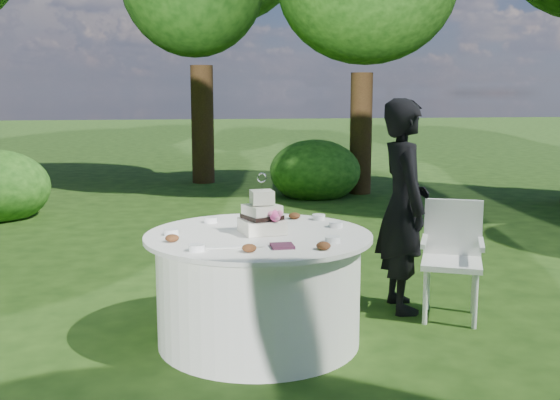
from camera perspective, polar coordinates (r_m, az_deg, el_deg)
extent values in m
plane|color=#19350E|center=(4.71, -1.84, -12.14)|extent=(80.00, 80.00, 0.00)
cube|color=#4D2138|center=(4.09, 0.20, -4.02)|extent=(0.14, 0.14, 0.02)
ellipsoid|color=white|center=(4.08, -4.55, -4.14)|extent=(0.48, 0.07, 0.01)
imported|color=black|center=(5.26, 10.69, -0.50)|extent=(0.43, 0.63, 1.68)
cylinder|color=white|center=(4.59, -1.86, -7.83)|extent=(1.40, 1.40, 0.74)
cylinder|color=white|center=(4.49, -1.89, -3.14)|extent=(1.56, 1.56, 0.03)
cube|color=silver|center=(4.50, -1.57, -2.27)|extent=(0.32, 0.32, 0.09)
cube|color=white|center=(4.48, -1.58, -1.02)|extent=(0.28, 0.28, 0.09)
cube|color=white|center=(4.46, -1.58, 0.25)|extent=(0.16, 0.16, 0.09)
cube|color=black|center=(4.49, -1.57, -1.46)|extent=(0.29, 0.29, 0.03)
sphere|color=#F2479B|center=(4.39, -0.42, -1.42)|extent=(0.07, 0.07, 0.07)
cylinder|color=silver|center=(4.45, -1.59, 1.20)|extent=(0.01, 0.01, 0.05)
torus|color=silver|center=(4.45, -1.59, 1.97)|extent=(0.07, 0.02, 0.07)
cube|color=white|center=(5.18, 14.71, -5.34)|extent=(0.59, 0.59, 0.04)
cube|color=white|center=(5.32, 14.83, -2.31)|extent=(0.42, 0.22, 0.44)
cylinder|color=silver|center=(5.07, 12.55, -8.27)|extent=(0.04, 0.04, 0.42)
cylinder|color=silver|center=(5.08, 16.63, -8.43)|extent=(0.04, 0.04, 0.42)
cylinder|color=white|center=(5.42, 12.72, -7.14)|extent=(0.04, 0.04, 0.42)
cylinder|color=white|center=(5.42, 16.53, -7.30)|extent=(0.04, 0.04, 0.42)
cube|color=white|center=(5.15, 12.43, -3.51)|extent=(0.20, 0.38, 0.04)
cube|color=white|center=(5.15, 17.13, -3.71)|extent=(0.20, 0.38, 0.04)
cylinder|color=white|center=(4.90, -6.06, -1.73)|extent=(0.10, 0.10, 0.04)
cylinder|color=white|center=(4.03, -7.25, -4.14)|extent=(0.10, 0.10, 0.04)
cylinder|color=white|center=(4.71, 4.89, -2.15)|extent=(0.10, 0.10, 0.04)
cylinder|color=white|center=(4.23, 4.58, -3.45)|extent=(0.10, 0.10, 0.04)
cylinder|color=white|center=(4.50, -9.45, -2.78)|extent=(0.10, 0.10, 0.04)
cylinder|color=white|center=(4.99, 3.38, -1.49)|extent=(0.10, 0.10, 0.04)
ellipsoid|color=#562D16|center=(3.98, -2.71, -4.20)|extent=(0.09, 0.09, 0.05)
ellipsoid|color=#562D16|center=(4.30, -9.38, -3.29)|extent=(0.09, 0.09, 0.05)
ellipsoid|color=#562D16|center=(5.01, 1.27, -1.37)|extent=(0.09, 0.09, 0.05)
ellipsoid|color=#562D16|center=(4.04, 3.81, -3.99)|extent=(0.09, 0.09, 0.05)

